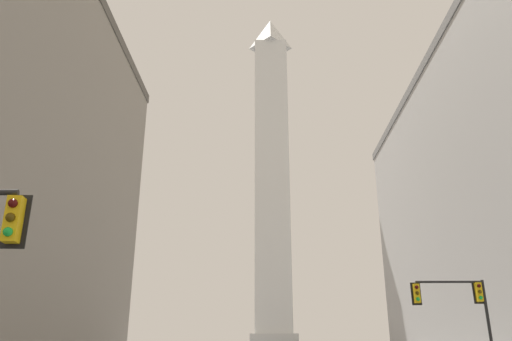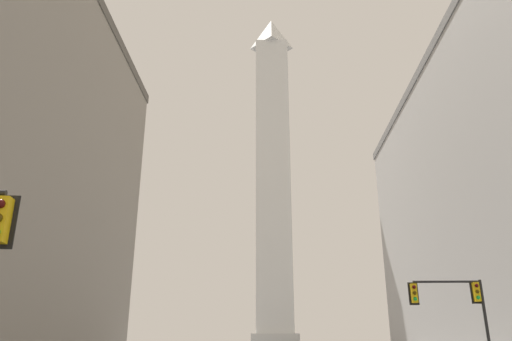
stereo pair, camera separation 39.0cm
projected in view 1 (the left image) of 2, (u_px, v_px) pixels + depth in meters
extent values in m
cube|color=silver|center=(272.00, 177.00, 91.72)|extent=(6.19, 6.19, 55.27)
pyramid|color=silver|center=(270.00, 35.00, 102.49)|extent=(6.19, 6.19, 6.81)
cube|color=#E5B20F|center=(14.00, 219.00, 11.75)|extent=(0.37, 0.37, 1.10)
cube|color=black|center=(16.00, 221.00, 11.92)|extent=(0.58, 0.08, 1.32)
sphere|color=#410907|center=(13.00, 203.00, 11.69)|extent=(0.22, 0.22, 0.22)
sphere|color=#483506|center=(10.00, 217.00, 11.57)|extent=(0.22, 0.22, 0.22)
sphere|color=green|center=(8.00, 232.00, 11.45)|extent=(0.22, 0.22, 0.22)
cylinder|color=black|center=(490.00, 330.00, 28.76)|extent=(0.18, 0.18, 5.69)
cube|color=#E5B20F|center=(479.00, 292.00, 29.51)|extent=(0.36, 0.36, 1.10)
cube|color=black|center=(478.00, 292.00, 29.67)|extent=(0.58, 0.07, 1.32)
sphere|color=#410907|center=(479.00, 286.00, 29.45)|extent=(0.22, 0.22, 0.22)
sphere|color=#483506|center=(480.00, 292.00, 29.33)|extent=(0.22, 0.22, 0.22)
sphere|color=green|center=(481.00, 298.00, 29.21)|extent=(0.22, 0.22, 0.22)
cylinder|color=black|center=(449.00, 282.00, 29.75)|extent=(3.96, 0.14, 0.14)
sphere|color=black|center=(482.00, 282.00, 29.71)|extent=(0.18, 0.18, 0.18)
cube|color=#E5B20F|center=(417.00, 293.00, 29.55)|extent=(0.36, 0.36, 1.10)
cube|color=black|center=(416.00, 294.00, 29.72)|extent=(0.58, 0.07, 1.32)
sphere|color=#410907|center=(417.00, 287.00, 29.49)|extent=(0.22, 0.22, 0.22)
sphere|color=#483506|center=(417.00, 293.00, 29.37)|extent=(0.22, 0.22, 0.22)
sphere|color=green|center=(418.00, 299.00, 29.25)|extent=(0.22, 0.22, 0.22)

